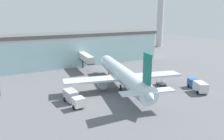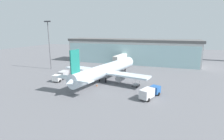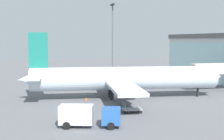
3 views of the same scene
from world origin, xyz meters
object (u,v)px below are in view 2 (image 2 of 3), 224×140
Objects in this scene: apron_light_mast at (49,41)px; safety_cone_wingtip at (74,76)px; safety_cone_nose at (97,85)px; baggage_cart at (136,85)px; airplane at (106,70)px; jet_bridge at (120,58)px; catering_truck at (61,75)px; fuel_truck at (150,92)px.

safety_cone_wingtip is at bearing -23.96° from apron_light_mast.
safety_cone_nose is 14.27m from safety_cone_wingtip.
apron_light_mast is at bearing 154.14° from safety_cone_nose.
apron_light_mast is 42.52m from baggage_cart.
apron_light_mast is at bearing 85.29° from airplane.
jet_bridge is 3.99× the size of baggage_cart.
airplane is 7.31m from safety_cone_nose.
apron_light_mast reaches higher than catering_truck.
catering_truck is at bearing -75.33° from baggage_cart.
baggage_cart reaches higher than safety_cone_wingtip.
catering_truck is at bearing -110.01° from safety_cone_wingtip.
baggage_cart is (39.80, -9.74, -11.34)m from apron_light_mast.
airplane reaches higher than baggage_cart.
safety_cone_wingtip is at bearing 98.61° from airplane.
jet_bridge reaches higher than catering_truck.
safety_cone_wingtip is (1.76, 4.84, -1.19)m from catering_truck.
apron_light_mast reaches higher than baggage_cart.
fuel_truck is at bearing -12.26° from safety_cone_nose.
catering_truck is (14.47, -12.06, -10.38)m from apron_light_mast.
apron_light_mast is 2.68× the size of catering_truck.
fuel_truck is (18.59, -32.20, -2.76)m from jet_bridge.
jet_bridge is 29.49m from catering_truck.
airplane is 11.42m from baggage_cart.
jet_bridge is at bearing 64.69° from safety_cone_wingtip.
safety_cone_nose is (14.34, -1.90, -1.19)m from catering_truck.
baggage_cart is at bearing 88.46° from catering_truck.
fuel_truck is at bearing -19.60° from safety_cone_wingtip.
safety_cone_nose is at bearing -59.55° from baggage_cart.
fuel_truck reaches higher than safety_cone_nose.
airplane is 19.13m from fuel_truck.
jet_bridge is 1.59× the size of fuel_truck.
safety_cone_wingtip is at bearing 157.93° from jet_bridge.
safety_cone_wingtip is at bearing 151.79° from safety_cone_nose.
airplane is at bearing 77.84° from fuel_truck.
jet_bridge is 21.96× the size of safety_cone_wingtip.
baggage_cart is at bearing -92.36° from airplane.
apron_light_mast is 34.04m from safety_cone_nose.
jet_bridge is 24.54m from safety_cone_wingtip.
fuel_truck is at bearing 44.13° from baggage_cart.
safety_cone_nose is 1.00× the size of safety_cone_wingtip.
apron_light_mast is 49.56m from fuel_truck.
airplane reaches higher than catering_truck.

